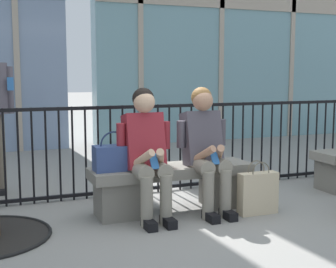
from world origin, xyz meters
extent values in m
plane|color=gray|center=(0.00, 0.00, 0.00)|extent=(60.00, 60.00, 0.00)
cube|color=gray|center=(0.00, 0.00, 0.40)|extent=(1.60, 0.44, 0.10)
cube|color=slate|center=(-0.56, 0.00, 0.17)|extent=(0.36, 0.37, 0.35)
cube|color=slate|center=(0.56, 0.00, 0.17)|extent=(0.36, 0.37, 0.35)
cylinder|color=gray|center=(-0.39, -0.18, 0.47)|extent=(0.15, 0.40, 0.15)
cylinder|color=gray|center=(-0.39, -0.38, 0.23)|extent=(0.11, 0.11, 0.45)
cube|color=black|center=(-0.39, -0.44, 0.04)|extent=(0.09, 0.22, 0.08)
cylinder|color=gray|center=(-0.21, -0.18, 0.47)|extent=(0.15, 0.40, 0.15)
cylinder|color=gray|center=(-0.21, -0.38, 0.23)|extent=(0.11, 0.11, 0.45)
cube|color=black|center=(-0.21, -0.44, 0.04)|extent=(0.09, 0.22, 0.08)
cube|color=maroon|center=(-0.30, -0.04, 0.71)|extent=(0.36, 0.30, 0.55)
cylinder|color=maroon|center=(-0.52, -0.04, 0.76)|extent=(0.08, 0.08, 0.26)
cylinder|color=#DBAD89|center=(-0.38, -0.26, 0.59)|extent=(0.16, 0.28, 0.20)
cylinder|color=maroon|center=(-0.08, -0.04, 0.76)|extent=(0.08, 0.08, 0.26)
cylinder|color=#DBAD89|center=(-0.22, -0.26, 0.59)|extent=(0.16, 0.28, 0.20)
cube|color=#2D6BB7|center=(-0.30, -0.32, 0.57)|extent=(0.07, 0.10, 0.13)
sphere|color=#DBAD89|center=(-0.30, -0.06, 1.08)|extent=(0.20, 0.20, 0.20)
sphere|color=black|center=(-0.30, -0.03, 1.11)|extent=(0.20, 0.20, 0.20)
cylinder|color=gray|center=(0.21, -0.18, 0.47)|extent=(0.15, 0.40, 0.15)
cylinder|color=gray|center=(0.21, -0.38, 0.23)|extent=(0.11, 0.11, 0.45)
cube|color=black|center=(0.21, -0.44, 0.04)|extent=(0.09, 0.22, 0.08)
cylinder|color=gray|center=(0.39, -0.18, 0.47)|extent=(0.15, 0.40, 0.15)
cylinder|color=gray|center=(0.39, -0.38, 0.23)|extent=(0.11, 0.11, 0.45)
cube|color=black|center=(0.39, -0.44, 0.04)|extent=(0.09, 0.22, 0.08)
cube|color=#4C4751|center=(0.30, -0.04, 0.71)|extent=(0.36, 0.30, 0.55)
cylinder|color=#4C4751|center=(0.08, -0.04, 0.76)|extent=(0.08, 0.08, 0.26)
cylinder|color=tan|center=(0.22, -0.26, 0.59)|extent=(0.16, 0.28, 0.20)
cylinder|color=#4C4751|center=(0.52, -0.04, 0.76)|extent=(0.08, 0.08, 0.26)
cylinder|color=tan|center=(0.38, -0.26, 0.59)|extent=(0.16, 0.28, 0.20)
cube|color=#2D6BB7|center=(0.30, -0.32, 0.57)|extent=(0.07, 0.10, 0.13)
sphere|color=tan|center=(0.30, -0.06, 1.08)|extent=(0.20, 0.20, 0.20)
sphere|color=olive|center=(0.30, -0.03, 1.11)|extent=(0.20, 0.20, 0.20)
cube|color=#33477F|center=(-0.58, -0.01, 0.57)|extent=(0.37, 0.20, 0.23)
torus|color=#1E2A4C|center=(-0.58, -0.01, 0.69)|extent=(0.26, 0.02, 0.26)
cube|color=beige|center=(0.73, -0.40, 0.20)|extent=(0.39, 0.12, 0.40)
torus|color=#685E4C|center=(0.73, -0.44, 0.42)|extent=(0.19, 0.01, 0.19)
torus|color=#685E4C|center=(0.73, -0.36, 0.42)|extent=(0.19, 0.01, 0.19)
cylinder|color=#6B6051|center=(-1.53, 1.36, 0.45)|extent=(0.13, 0.13, 0.90)
cube|color=black|center=(-1.53, 1.32, 0.03)|extent=(0.09, 0.22, 0.06)
cylinder|color=#4C4751|center=(-1.40, 1.36, 1.16)|extent=(0.08, 0.08, 0.52)
cube|color=#2D6BB7|center=(-1.39, 1.26, 1.23)|extent=(0.07, 0.01, 0.14)
cylinder|color=black|center=(-1.51, 0.76, 0.50)|extent=(0.02, 0.02, 1.00)
cylinder|color=black|center=(-1.37, 0.76, 0.50)|extent=(0.02, 0.02, 1.00)
cylinder|color=black|center=(-1.23, 0.76, 0.50)|extent=(0.02, 0.02, 1.00)
cylinder|color=black|center=(-1.10, 0.76, 0.50)|extent=(0.02, 0.02, 1.00)
cylinder|color=black|center=(-0.96, 0.76, 0.50)|extent=(0.02, 0.02, 1.00)
cylinder|color=black|center=(-0.82, 0.76, 0.50)|extent=(0.02, 0.02, 1.00)
cylinder|color=black|center=(-0.69, 0.76, 0.50)|extent=(0.02, 0.02, 1.00)
cylinder|color=black|center=(-0.55, 0.76, 0.50)|extent=(0.02, 0.02, 1.00)
cylinder|color=black|center=(-0.41, 0.76, 0.50)|extent=(0.02, 0.02, 1.00)
cylinder|color=black|center=(-0.27, 0.76, 0.50)|extent=(0.02, 0.02, 1.00)
cylinder|color=black|center=(-0.14, 0.76, 0.50)|extent=(0.02, 0.02, 1.00)
cylinder|color=black|center=(0.00, 0.76, 0.50)|extent=(0.02, 0.02, 1.00)
cylinder|color=black|center=(0.14, 0.76, 0.50)|extent=(0.02, 0.02, 1.00)
cylinder|color=black|center=(0.27, 0.76, 0.50)|extent=(0.02, 0.02, 1.00)
cylinder|color=black|center=(0.41, 0.76, 0.50)|extent=(0.02, 0.02, 1.00)
cylinder|color=black|center=(0.55, 0.76, 0.50)|extent=(0.02, 0.02, 1.00)
cylinder|color=black|center=(0.69, 0.76, 0.50)|extent=(0.02, 0.02, 1.00)
cylinder|color=black|center=(0.82, 0.76, 0.50)|extent=(0.02, 0.02, 1.00)
cylinder|color=black|center=(0.96, 0.76, 0.50)|extent=(0.02, 0.02, 1.00)
cylinder|color=black|center=(1.10, 0.76, 0.50)|extent=(0.02, 0.02, 1.00)
cylinder|color=black|center=(1.23, 0.76, 0.50)|extent=(0.02, 0.02, 1.00)
cylinder|color=black|center=(1.37, 0.76, 0.50)|extent=(0.02, 0.02, 1.00)
cylinder|color=black|center=(1.51, 0.76, 0.50)|extent=(0.02, 0.02, 1.00)
cylinder|color=black|center=(1.64, 0.76, 0.50)|extent=(0.02, 0.02, 1.00)
cylinder|color=black|center=(1.78, 0.76, 0.50)|extent=(0.02, 0.02, 1.00)
cylinder|color=black|center=(1.92, 0.76, 0.50)|extent=(0.02, 0.02, 1.00)
cylinder|color=black|center=(2.06, 0.76, 0.50)|extent=(0.02, 0.02, 1.00)
cylinder|color=black|center=(2.19, 0.76, 0.50)|extent=(0.02, 0.02, 1.00)
cylinder|color=black|center=(2.33, 0.76, 0.50)|extent=(0.02, 0.02, 1.00)
cylinder|color=black|center=(2.47, 0.76, 0.50)|extent=(0.02, 0.02, 1.00)
cylinder|color=black|center=(2.60, 0.76, 0.50)|extent=(0.02, 0.02, 1.00)
cube|color=black|center=(0.00, 0.76, 0.05)|extent=(7.95, 0.04, 0.04)
cube|color=black|center=(0.00, 0.76, 0.98)|extent=(7.95, 0.04, 0.04)
cube|color=#AD9E8C|center=(4.48, 4.29, 2.80)|extent=(8.44, 0.04, 0.36)
camera|label=1|loc=(-1.69, -4.19, 1.34)|focal=50.51mm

